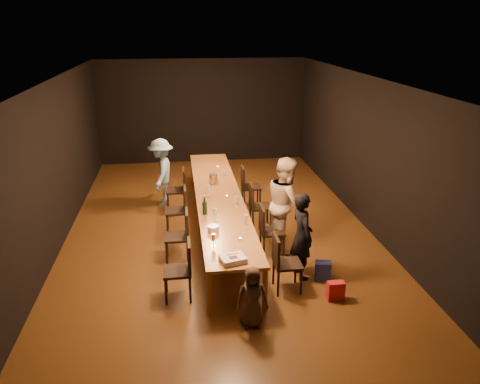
{
  "coord_description": "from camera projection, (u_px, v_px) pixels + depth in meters",
  "views": [
    {
      "loc": [
        -0.75,
        -8.66,
        4.0
      ],
      "look_at": [
        0.35,
        -0.57,
        1.0
      ],
      "focal_mm": 35.0,
      "sensor_mm": 36.0,
      "label": 1
    }
  ],
  "objects": [
    {
      "name": "tealight_far",
      "position": [
        218.0,
        167.0,
        10.98
      ],
      "size": [
        0.05,
        0.05,
        0.03
      ],
      "primitive_type": "cylinder",
      "color": "#B2B7B2",
      "rests_on": "table"
    },
    {
      "name": "birthday_cake",
      "position": [
        233.0,
        259.0,
        6.69
      ],
      "size": [
        0.41,
        0.36,
        0.08
      ],
      "rotation": [
        0.0,
        0.0,
        0.26
      ],
      "color": "white",
      "rests_on": "table"
    },
    {
      "name": "chair_left_2",
      "position": [
        176.0,
        210.0,
        9.26
      ],
      "size": [
        0.42,
        0.42,
        0.93
      ],
      "primitive_type": null,
      "rotation": [
        0.0,
        0.0,
        1.57
      ],
      "color": "black",
      "rests_on": "ground"
    },
    {
      "name": "gift_bag_red",
      "position": [
        336.0,
        291.0,
        7.08
      ],
      "size": [
        0.25,
        0.14,
        0.3
      ],
      "primitive_type": "cube",
      "rotation": [
        0.0,
        0.0,
        -0.01
      ],
      "color": "red",
      "rests_on": "ground"
    },
    {
      "name": "man_blue",
      "position": [
        162.0,
        172.0,
        10.61
      ],
      "size": [
        0.7,
        1.06,
        1.53
      ],
      "primitive_type": "imported",
      "rotation": [
        0.0,
        0.0,
        -1.71
      ],
      "color": "#7EA8C4",
      "rests_on": "ground"
    },
    {
      "name": "wineglass_5",
      "position": [
        224.0,
        175.0,
        10.09
      ],
      "size": [
        0.06,
        0.06,
        0.21
      ],
      "primitive_type": null,
      "color": "silver",
      "rests_on": "table"
    },
    {
      "name": "ice_bucket",
      "position": [
        213.0,
        179.0,
        9.89
      ],
      "size": [
        0.23,
        0.23,
        0.2
      ],
      "primitive_type": "cylinder",
      "rotation": [
        0.0,
        0.0,
        0.29
      ],
      "color": "#AFAFB4",
      "rests_on": "table"
    },
    {
      "name": "wineglass_2",
      "position": [
        215.0,
        214.0,
        8.08
      ],
      "size": [
        0.06,
        0.06,
        0.21
      ],
      "primitive_type": null,
      "color": "silver",
      "rests_on": "table"
    },
    {
      "name": "gift_bag_blue",
      "position": [
        323.0,
        271.0,
        7.62
      ],
      "size": [
        0.29,
        0.23,
        0.32
      ],
      "primitive_type": "cube",
      "rotation": [
        0.0,
        0.0,
        -0.24
      ],
      "color": "#24359D",
      "rests_on": "ground"
    },
    {
      "name": "plate_stack",
      "position": [
        213.0,
        229.0,
        7.63
      ],
      "size": [
        0.25,
        0.25,
        0.11
      ],
      "primitive_type": "cylinder",
      "rotation": [
        0.0,
        0.0,
        -0.4
      ],
      "color": "white",
      "rests_on": "table"
    },
    {
      "name": "tealight_mid",
      "position": [
        227.0,
        196.0,
        9.13
      ],
      "size": [
        0.05,
        0.05,
        0.03
      ],
      "primitive_type": "cylinder",
      "color": "#B2B7B2",
      "rests_on": "table"
    },
    {
      "name": "table",
      "position": [
        219.0,
        197.0,
        9.28
      ],
      "size": [
        0.9,
        6.0,
        0.75
      ],
      "color": "brown",
      "rests_on": "ground"
    },
    {
      "name": "wineglass_3",
      "position": [
        236.0,
        201.0,
        8.64
      ],
      "size": [
        0.06,
        0.06,
        0.21
      ],
      "primitive_type": null,
      "color": "beige",
      "rests_on": "table"
    },
    {
      "name": "chair_left_1",
      "position": [
        177.0,
        236.0,
        8.14
      ],
      "size": [
        0.42,
        0.42,
        0.93
      ],
      "primitive_type": null,
      "rotation": [
        0.0,
        0.0,
        1.57
      ],
      "color": "black",
      "rests_on": "ground"
    },
    {
      "name": "chair_left_3",
      "position": [
        176.0,
        190.0,
        10.37
      ],
      "size": [
        0.42,
        0.42,
        0.93
      ],
      "primitive_type": null,
      "rotation": [
        0.0,
        0.0,
        1.57
      ],
      "color": "black",
      "rests_on": "ground"
    },
    {
      "name": "tealight_near",
      "position": [
        240.0,
        239.0,
        7.36
      ],
      "size": [
        0.05,
        0.05,
        0.03
      ],
      "primitive_type": "cylinder",
      "color": "#B2B7B2",
      "rests_on": "table"
    },
    {
      "name": "chair_left_0",
      "position": [
        177.0,
        270.0,
        7.03
      ],
      "size": [
        0.42,
        0.42,
        0.93
      ],
      "primitive_type": null,
      "rotation": [
        0.0,
        0.0,
        1.57
      ],
      "color": "black",
      "rests_on": "ground"
    },
    {
      "name": "woman_birthday",
      "position": [
        302.0,
        236.0,
        7.54
      ],
      "size": [
        0.43,
        0.59,
        1.47
      ],
      "primitive_type": "imported",
      "rotation": [
        0.0,
        0.0,
        1.74
      ],
      "color": "black",
      "rests_on": "ground"
    },
    {
      "name": "wineglass_0",
      "position": [
        213.0,
        240.0,
        7.12
      ],
      "size": [
        0.06,
        0.06,
        0.21
      ],
      "primitive_type": null,
      "color": "beige",
      "rests_on": "table"
    },
    {
      "name": "chair_right_1",
      "position": [
        272.0,
        231.0,
        8.36
      ],
      "size": [
        0.42,
        0.42,
        0.93
      ],
      "primitive_type": null,
      "rotation": [
        0.0,
        0.0,
        -1.57
      ],
      "color": "black",
      "rests_on": "ground"
    },
    {
      "name": "woman_tan",
      "position": [
        286.0,
        203.0,
        8.5
      ],
      "size": [
        0.66,
        0.85,
        1.74
      ],
      "primitive_type": "imported",
      "rotation": [
        0.0,
        0.0,
        1.56
      ],
      "color": "beige",
      "rests_on": "ground"
    },
    {
      "name": "champagne_bottle",
      "position": [
        205.0,
        205.0,
        8.27
      ],
      "size": [
        0.11,
        0.11,
        0.36
      ],
      "primitive_type": null,
      "rotation": [
        0.0,
        0.0,
        0.34
      ],
      "color": "black",
      "rests_on": "table"
    },
    {
      "name": "room_shell",
      "position": [
        217.0,
        129.0,
        8.81
      ],
      "size": [
        6.04,
        10.04,
        3.02
      ],
      "color": "black",
      "rests_on": "ground"
    },
    {
      "name": "wineglass_4",
      "position": [
        209.0,
        190.0,
        9.22
      ],
      "size": [
        0.06,
        0.06,
        0.21
      ],
      "primitive_type": null,
      "color": "silver",
      "rests_on": "table"
    },
    {
      "name": "child",
      "position": [
        252.0,
        297.0,
        6.38
      ],
      "size": [
        0.44,
        0.29,
        0.9
      ],
      "primitive_type": "imported",
      "rotation": [
        0.0,
        0.0,
        -0.01
      ],
      "color": "#3F2D23",
      "rests_on": "ground"
    },
    {
      "name": "wineglass_1",
      "position": [
        246.0,
        221.0,
        7.81
      ],
      "size": [
        0.06,
        0.06,
        0.21
      ],
      "primitive_type": null,
      "color": "beige",
      "rests_on": "table"
    },
    {
      "name": "ground",
      "position": [
        219.0,
        229.0,
        9.53
      ],
      "size": [
        10.0,
        10.0,
        0.0
      ],
      "primitive_type": "plane",
      "color": "#3F210F",
      "rests_on": "ground"
    },
    {
      "name": "chair_right_2",
      "position": [
        260.0,
        206.0,
        9.47
      ],
      "size": [
        0.42,
        0.42,
        0.93
      ],
      "primitive_type": null,
      "rotation": [
        0.0,
        0.0,
        -1.57
      ],
      "color": "black",
      "rests_on": "ground"
    },
    {
      "name": "chair_right_0",
      "position": [
        288.0,
        263.0,
        7.24
      ],
      "size": [
        0.42,
        0.42,
        0.93
      ],
      "primitive_type": null,
      "rotation": [
        0.0,
        0.0,
        -1.57
      ],
      "color": "black",
      "rests_on": "ground"
    },
    {
      "name": "chair_right_3",
      "position": [
        251.0,
        186.0,
        10.59
      ],
      "size": [
        0.42,
        0.42,
        0.93
      ],
      "primitive_type": null,
      "rotation": [
        0.0,
        0.0,
        -1.57
      ],
      "color": "black",
      "rests_on": "ground"
    }
  ]
}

